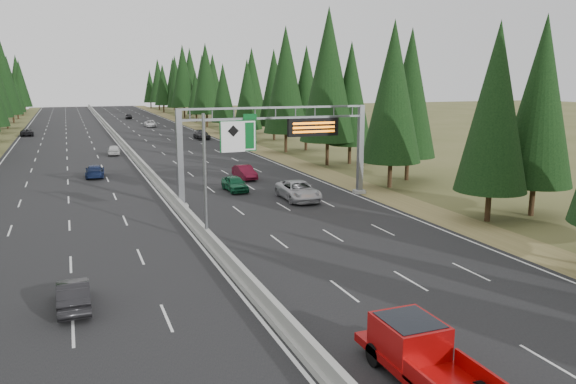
# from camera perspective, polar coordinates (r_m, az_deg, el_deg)

# --- Properties ---
(road) EXTENTS (32.00, 260.00, 0.08)m
(road) POSITION_cam_1_polar(r_m,az_deg,el_deg) (89.21, -16.41, 4.51)
(road) COLOR black
(road) RESTS_ON ground
(shoulder_right) EXTENTS (3.60, 260.00, 0.06)m
(shoulder_right) POSITION_cam_1_polar(r_m,az_deg,el_deg) (92.44, -5.33, 5.15)
(shoulder_right) COLOR olive
(shoulder_right) RESTS_ON ground
(median_barrier) EXTENTS (0.70, 260.00, 0.85)m
(median_barrier) POSITION_cam_1_polar(r_m,az_deg,el_deg) (89.17, -16.43, 4.75)
(median_barrier) COLOR gray
(median_barrier) RESTS_ON road
(sign_gantry) EXTENTS (16.75, 0.98, 7.80)m
(sign_gantry) POSITION_cam_1_polar(r_m,az_deg,el_deg) (46.50, -0.47, 5.47)
(sign_gantry) COLOR slate
(sign_gantry) RESTS_ON road
(hov_sign_pole) EXTENTS (2.80, 0.50, 8.00)m
(hov_sign_pole) POSITION_cam_1_polar(r_m,az_deg,el_deg) (34.69, -7.50, 2.40)
(hov_sign_pole) COLOR slate
(hov_sign_pole) RESTS_ON road
(tree_row_right) EXTENTS (12.11, 244.10, 18.62)m
(tree_row_right) POSITION_cam_1_polar(r_m,az_deg,el_deg) (89.86, -2.01, 10.89)
(tree_row_right) COLOR black
(tree_row_right) RESTS_ON ground
(silver_minivan) EXTENTS (2.84, 5.79, 1.58)m
(silver_minivan) POSITION_cam_1_polar(r_m,az_deg,el_deg) (47.18, 1.05, 0.15)
(silver_minivan) COLOR #B4B4B9
(silver_minivan) RESTS_ON road
(red_pickup) EXTENTS (2.10, 5.89, 1.92)m
(red_pickup) POSITION_cam_1_polar(r_m,az_deg,el_deg) (20.23, 12.92, -15.23)
(red_pickup) COLOR black
(red_pickup) RESTS_ON road
(car_ahead_green) EXTENTS (1.80, 4.13, 1.39)m
(car_ahead_green) POSITION_cam_1_polar(r_m,az_deg,el_deg) (51.09, -5.43, 0.86)
(car_ahead_green) COLOR #145B37
(car_ahead_green) RESTS_ON road
(car_ahead_dkred) EXTENTS (1.61, 4.23, 1.38)m
(car_ahead_dkred) POSITION_cam_1_polar(r_m,az_deg,el_deg) (57.22, -4.44, 2.02)
(car_ahead_dkred) COLOR maroon
(car_ahead_dkred) RESTS_ON road
(car_ahead_dkgrey) EXTENTS (2.19, 5.09, 1.46)m
(car_ahead_dkgrey) POSITION_cam_1_polar(r_m,az_deg,el_deg) (96.03, -8.76, 5.77)
(car_ahead_dkgrey) COLOR black
(car_ahead_dkgrey) RESTS_ON road
(car_ahead_white) EXTENTS (2.44, 4.87, 1.32)m
(car_ahead_white) POSITION_cam_1_polar(r_m,az_deg,el_deg) (122.53, -13.80, 6.75)
(car_ahead_white) COLOR white
(car_ahead_white) RESTS_ON road
(car_ahead_far) EXTENTS (1.60, 3.84, 1.30)m
(car_ahead_far) POSITION_cam_1_polar(r_m,az_deg,el_deg) (148.58, -15.88, 7.42)
(car_ahead_far) COLOR black
(car_ahead_far) RESTS_ON road
(car_onc_near) EXTENTS (1.40, 3.94, 1.30)m
(car_onc_near) POSITION_cam_1_polar(r_m,az_deg,el_deg) (27.04, -20.96, -9.68)
(car_onc_near) COLOR black
(car_onc_near) RESTS_ON road
(car_onc_blue) EXTENTS (2.10, 4.58, 1.30)m
(car_onc_blue) POSITION_cam_1_polar(r_m,az_deg,el_deg) (61.36, -19.04, 2.03)
(car_onc_blue) COLOR #16234D
(car_onc_blue) RESTS_ON road
(car_onc_white) EXTENTS (1.94, 4.09, 1.35)m
(car_onc_white) POSITION_cam_1_polar(r_m,az_deg,el_deg) (78.60, -17.27, 4.11)
(car_onc_white) COLOR silver
(car_onc_white) RESTS_ON road
(car_onc_far) EXTENTS (2.36, 4.76, 1.30)m
(car_onc_far) POSITION_cam_1_polar(r_m,az_deg,el_deg) (110.67, -25.00, 5.53)
(car_onc_far) COLOR black
(car_onc_far) RESTS_ON road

